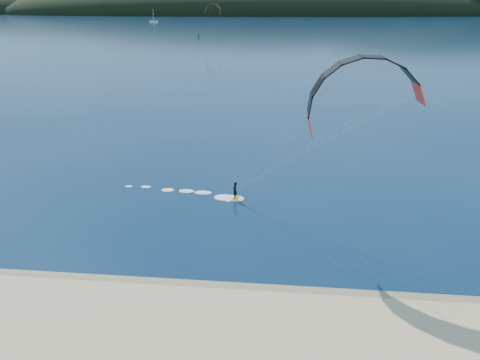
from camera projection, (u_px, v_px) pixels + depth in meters
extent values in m
plane|color=#08213D|center=(159.00, 353.00, 20.34)|extent=(1800.00, 1800.00, 0.00)
cube|color=olive|center=(180.00, 293.00, 24.45)|extent=(220.00, 2.50, 0.10)
ellipsoid|color=black|center=(249.00, 15.00, 686.01)|extent=(840.00, 280.00, 110.00)
ellipsoid|color=black|center=(437.00, 14.00, 695.77)|extent=(600.00, 240.00, 140.00)
ellipsoid|color=black|center=(71.00, 13.00, 769.83)|extent=(520.00, 220.00, 90.00)
cube|color=orange|center=(235.00, 199.00, 36.35)|extent=(0.74, 1.30, 0.07)
imported|color=black|center=(235.00, 190.00, 36.05)|extent=(0.51, 0.64, 1.53)
cylinder|color=gray|center=(291.00, 156.00, 31.14)|extent=(0.02, 0.02, 13.08)
cube|color=orange|center=(199.00, 38.00, 210.00)|extent=(1.15, 1.46, 0.08)
imported|color=black|center=(199.00, 36.00, 209.65)|extent=(1.02, 1.08, 1.77)
cylinder|color=gray|center=(206.00, 24.00, 204.29)|extent=(0.02, 0.02, 14.57)
cube|color=white|center=(154.00, 22.00, 394.32)|extent=(8.35, 4.70, 1.39)
cylinder|color=white|center=(153.00, 15.00, 392.21)|extent=(0.20, 0.20, 10.93)
cube|color=white|center=(154.00, 15.00, 393.49)|extent=(0.78, 2.50, 7.95)
cube|color=white|center=(153.00, 18.00, 391.52)|extent=(0.61, 1.92, 4.97)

